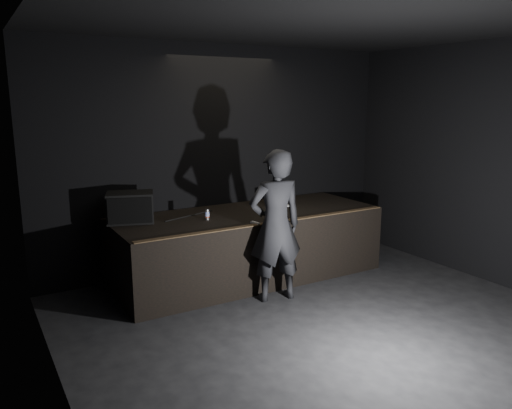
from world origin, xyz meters
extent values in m
plane|color=black|center=(0.00, 0.00, 0.00)|extent=(7.00, 7.00, 0.00)
cube|color=black|center=(0.00, 3.50, 1.75)|extent=(6.00, 0.10, 3.50)
cube|color=black|center=(-3.00, 0.00, 1.75)|extent=(0.10, 7.00, 3.50)
cube|color=black|center=(0.00, 0.00, 3.50)|extent=(6.00, 7.00, 0.04)
cube|color=black|center=(0.00, 2.73, 0.50)|extent=(4.00, 1.50, 1.00)
cube|color=brown|center=(0.00, 2.02, 1.01)|extent=(3.92, 0.10, 0.01)
cube|color=black|center=(-1.67, 3.06, 1.21)|extent=(0.73, 0.61, 0.41)
cube|color=black|center=(-1.74, 2.84, 1.21)|extent=(0.56, 0.20, 0.35)
cylinder|color=black|center=(-0.85, 2.95, 1.01)|extent=(0.86, 0.32, 0.02)
cube|color=white|center=(0.66, 2.87, 1.01)|extent=(0.32, 0.23, 0.02)
cube|color=silver|center=(0.66, 2.87, 1.02)|extent=(0.26, 0.14, 0.00)
cube|color=white|center=(0.65, 3.00, 1.11)|extent=(0.31, 0.09, 0.20)
cube|color=#CAE744|center=(0.65, 2.99, 1.11)|extent=(0.27, 0.07, 0.16)
cylinder|color=silver|center=(-0.71, 2.64, 1.08)|extent=(0.06, 0.06, 0.15)
cylinder|color=#1C389B|center=(-0.71, 2.64, 1.08)|extent=(0.06, 0.06, 0.07)
cylinder|color=#B23510|center=(-0.71, 2.64, 1.04)|extent=(0.06, 0.06, 0.01)
cylinder|color=white|center=(0.80, 2.69, 1.05)|extent=(0.08, 0.08, 0.10)
cube|color=white|center=(-0.25, 2.08, 1.01)|extent=(0.06, 0.16, 0.03)
imported|color=black|center=(-0.11, 1.78, 1.02)|extent=(0.81, 0.59, 2.04)
camera|label=1|loc=(-3.58, -3.60, 2.68)|focal=35.00mm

